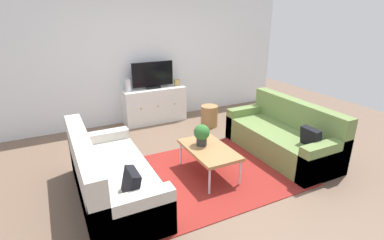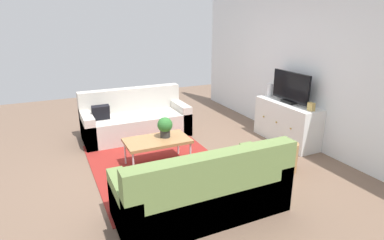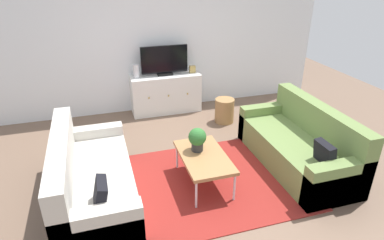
{
  "view_description": "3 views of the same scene",
  "coord_description": "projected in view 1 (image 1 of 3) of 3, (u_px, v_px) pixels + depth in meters",
  "views": [
    {
      "loc": [
        -1.93,
        -3.4,
        2.27
      ],
      "look_at": [
        0.0,
        0.42,
        0.65
      ],
      "focal_mm": 27.72,
      "sensor_mm": 36.0,
      "label": 1
    },
    {
      "loc": [
        4.22,
        -1.55,
        2.18
      ],
      "look_at": [
        0.0,
        0.42,
        0.65
      ],
      "focal_mm": 29.83,
      "sensor_mm": 36.0,
      "label": 2
    },
    {
      "loc": [
        -1.2,
        -3.5,
        2.62
      ],
      "look_at": [
        0.0,
        0.42,
        0.65
      ],
      "focal_mm": 30.95,
      "sensor_mm": 36.0,
      "label": 3
    }
  ],
  "objects": [
    {
      "name": "ground_plane",
      "position": [
        205.0,
        169.0,
        4.45
      ],
      "size": [
        10.0,
        10.0,
        0.0
      ],
      "primitive_type": "plane",
      "color": "brown"
    },
    {
      "name": "wall_back",
      "position": [
        146.0,
        56.0,
        6.11
      ],
      "size": [
        6.4,
        0.12,
        2.7
      ],
      "primitive_type": "cube",
      "color": "white",
      "rests_on": "ground_plane"
    },
    {
      "name": "area_rug",
      "position": [
        210.0,
        174.0,
        4.33
      ],
      "size": [
        2.5,
        1.9,
        0.01
      ],
      "primitive_type": "cube",
      "color": "maroon",
      "rests_on": "ground_plane"
    },
    {
      "name": "couch_left_side",
      "position": [
        107.0,
        180.0,
        3.66
      ],
      "size": [
        0.85,
        1.93,
        0.87
      ],
      "color": "beige",
      "rests_on": "ground_plane"
    },
    {
      "name": "couch_right_side",
      "position": [
        284.0,
        137.0,
        4.87
      ],
      "size": [
        0.85,
        1.93,
        0.87
      ],
      "color": "olive",
      "rests_on": "ground_plane"
    },
    {
      "name": "coffee_table",
      "position": [
        209.0,
        150.0,
        4.19
      ],
      "size": [
        0.56,
        0.96,
        0.42
      ],
      "color": "#A37547",
      "rests_on": "ground_plane"
    },
    {
      "name": "potted_plant",
      "position": [
        202.0,
        134.0,
        4.21
      ],
      "size": [
        0.23,
        0.23,
        0.31
      ],
      "color": "#2D2D2D",
      "rests_on": "coffee_table"
    },
    {
      "name": "tv_console",
      "position": [
        154.0,
        105.0,
        6.24
      ],
      "size": [
        1.3,
        0.47,
        0.73
      ],
      "color": "white",
      "rests_on": "ground_plane"
    },
    {
      "name": "flat_screen_tv",
      "position": [
        153.0,
        75.0,
        6.03
      ],
      "size": [
        0.86,
        0.16,
        0.54
      ],
      "color": "black",
      "rests_on": "tv_console"
    },
    {
      "name": "glass_vase",
      "position": [
        128.0,
        85.0,
        5.85
      ],
      "size": [
        0.11,
        0.11,
        0.24
      ],
      "primitive_type": "cylinder",
      "color": "silver",
      "rests_on": "tv_console"
    },
    {
      "name": "mantel_clock",
      "position": [
        177.0,
        82.0,
        6.31
      ],
      "size": [
        0.11,
        0.07,
        0.13
      ],
      "primitive_type": "cube",
      "color": "tan",
      "rests_on": "tv_console"
    },
    {
      "name": "wicker_basket",
      "position": [
        209.0,
        116.0,
        6.02
      ],
      "size": [
        0.34,
        0.34,
        0.43
      ],
      "primitive_type": "cylinder",
      "color": "#9E7547",
      "rests_on": "ground_plane"
    }
  ]
}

